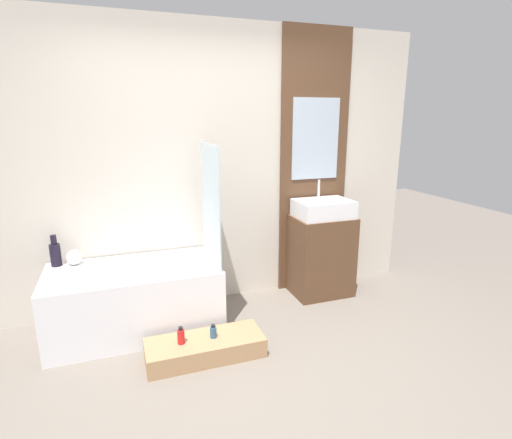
# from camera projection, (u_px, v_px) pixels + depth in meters

# --- Properties ---
(ground_plane) EXTENTS (12.00, 12.00, 0.00)m
(ground_plane) POSITION_uv_depth(u_px,v_px,m) (273.00, 395.00, 2.62)
(ground_plane) COLOR slate
(wall_tiled_back) EXTENTS (4.20, 0.06, 2.60)m
(wall_tiled_back) POSITION_uv_depth(u_px,v_px,m) (212.00, 168.00, 3.74)
(wall_tiled_back) COLOR beige
(wall_tiled_back) RESTS_ON ground_plane
(wall_wood_accent) EXTENTS (0.72, 0.04, 2.60)m
(wall_wood_accent) POSITION_uv_depth(u_px,v_px,m) (314.00, 163.00, 4.02)
(wall_wood_accent) COLOR brown
(wall_wood_accent) RESTS_ON ground_plane
(bathtub) EXTENTS (1.38, 0.72, 0.56)m
(bathtub) POSITION_uv_depth(u_px,v_px,m) (136.00, 299.00, 3.36)
(bathtub) COLOR white
(bathtub) RESTS_ON ground_plane
(glass_shower_screen) EXTENTS (0.01, 0.63, 1.00)m
(glass_shower_screen) POSITION_uv_depth(u_px,v_px,m) (211.00, 204.00, 3.36)
(glass_shower_screen) COLOR silver
(glass_shower_screen) RESTS_ON bathtub
(wooden_step_bench) EXTENTS (0.88, 0.34, 0.15)m
(wooden_step_bench) POSITION_uv_depth(u_px,v_px,m) (205.00, 348.00, 3.02)
(wooden_step_bench) COLOR #A87F56
(wooden_step_bench) RESTS_ON ground_plane
(vanity_cabinet) EXTENTS (0.58, 0.43, 0.81)m
(vanity_cabinet) POSITION_uv_depth(u_px,v_px,m) (321.00, 256.00, 4.04)
(vanity_cabinet) COLOR brown
(vanity_cabinet) RESTS_ON ground_plane
(sink) EXTENTS (0.54, 0.39, 0.35)m
(sink) POSITION_uv_depth(u_px,v_px,m) (323.00, 209.00, 3.92)
(sink) COLOR white
(sink) RESTS_ON vanity_cabinet
(vase_tall_dark) EXTENTS (0.09, 0.09, 0.27)m
(vase_tall_dark) POSITION_uv_depth(u_px,v_px,m) (55.00, 253.00, 3.32)
(vase_tall_dark) COLOR black
(vase_tall_dark) RESTS_ON bathtub
(vase_round_light) EXTENTS (0.13, 0.13, 0.13)m
(vase_round_light) POSITION_uv_depth(u_px,v_px,m) (74.00, 257.00, 3.36)
(vase_round_light) COLOR silver
(vase_round_light) RESTS_ON bathtub
(bottle_soap_primary) EXTENTS (0.05, 0.05, 0.13)m
(bottle_soap_primary) POSITION_uv_depth(u_px,v_px,m) (181.00, 336.00, 2.93)
(bottle_soap_primary) COLOR red
(bottle_soap_primary) RESTS_ON wooden_step_bench
(bottle_soap_secondary) EXTENTS (0.05, 0.05, 0.11)m
(bottle_soap_secondary) POSITION_uv_depth(u_px,v_px,m) (213.00, 332.00, 3.01)
(bottle_soap_secondary) COLOR #2D567A
(bottle_soap_secondary) RESTS_ON wooden_step_bench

